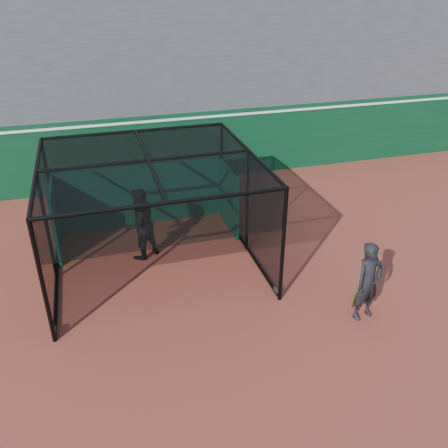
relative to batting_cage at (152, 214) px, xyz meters
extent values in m
plane|color=brown|center=(1.03, -2.96, -1.45)|extent=(120.00, 120.00, 0.00)
cube|color=#0A381C|center=(1.03, 5.54, -0.20)|extent=(50.00, 0.45, 2.50)
cube|color=white|center=(1.03, 5.54, 0.90)|extent=(50.00, 0.50, 0.08)
cube|color=#4C4C4F|center=(1.03, 9.41, 2.43)|extent=(50.00, 7.85, 7.75)
cube|color=#06452D|center=(0.00, 2.34, -0.50)|extent=(5.01, 0.10, 1.90)
cylinder|color=black|center=(-2.57, -2.29, -1.34)|extent=(0.08, 0.22, 0.22)
cylinder|color=black|center=(2.57, -2.29, -1.34)|extent=(0.08, 0.22, 0.22)
cylinder|color=black|center=(-2.57, 2.26, -1.34)|extent=(0.08, 0.22, 0.22)
cylinder|color=black|center=(2.57, 2.26, -1.34)|extent=(0.08, 0.22, 0.22)
imported|color=black|center=(-0.31, 0.40, -0.45)|extent=(1.22, 1.14, 1.99)
imported|color=black|center=(4.15, -3.59, -0.51)|extent=(0.77, 0.59, 1.87)
cylinder|color=#593819|center=(3.90, -3.54, -0.90)|extent=(0.14, 0.32, 0.83)
camera|label=1|loc=(-1.30, -10.90, 5.48)|focal=38.00mm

